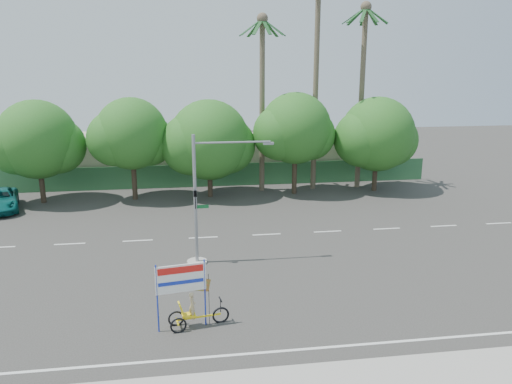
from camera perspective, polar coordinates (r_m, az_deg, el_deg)
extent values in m
plane|color=#33302D|center=(24.13, -0.38, -11.30)|extent=(120.00, 120.00, 0.00)
cube|color=#336B3D|center=(44.17, -4.22, 1.95)|extent=(38.00, 0.08, 2.00)
cube|color=beige|center=(48.80, -16.45, 3.78)|extent=(12.00, 8.00, 4.00)
cube|color=beige|center=(49.56, 4.67, 4.24)|extent=(14.00, 8.00, 3.60)
cylinder|color=#473828|center=(41.97, -23.31, 1.21)|extent=(0.40, 0.40, 3.52)
sphere|color=#215C1B|center=(41.42, -23.74, 5.52)|extent=(6.00, 6.00, 6.00)
sphere|color=#215C1B|center=(41.45, -21.76, 4.93)|extent=(4.32, 4.32, 4.32)
sphere|color=#215C1B|center=(41.61, -25.58, 4.92)|extent=(4.56, 4.56, 4.56)
cylinder|color=#473828|center=(40.67, -13.77, 1.75)|extent=(0.40, 0.40, 3.74)
sphere|color=#215C1B|center=(40.09, -14.05, 6.50)|extent=(5.60, 5.60, 5.60)
sphere|color=#215C1B|center=(40.36, -12.18, 5.80)|extent=(4.03, 4.03, 4.03)
sphere|color=#215C1B|center=(40.04, -15.86, 5.88)|extent=(4.26, 4.26, 4.26)
cylinder|color=#473828|center=(40.56, -5.29, 1.75)|extent=(0.40, 0.40, 3.30)
sphere|color=#215C1B|center=(40.02, -5.38, 5.95)|extent=(6.40, 6.40, 6.40)
sphere|color=#215C1B|center=(40.49, -3.35, 5.33)|extent=(4.61, 4.61, 4.61)
sphere|color=#215C1B|center=(39.77, -7.44, 5.40)|extent=(4.86, 4.86, 4.86)
cylinder|color=#473828|center=(41.44, 4.42, 2.44)|extent=(0.40, 0.40, 3.87)
sphere|color=#215C1B|center=(40.86, 4.52, 7.28)|extent=(5.80, 5.80, 5.80)
sphere|color=#215C1B|center=(41.53, 6.18, 6.50)|extent=(4.18, 4.18, 4.18)
sphere|color=#215C1B|center=(40.40, 2.77, 6.72)|extent=(4.41, 4.41, 4.41)
cylinder|color=#473828|center=(43.54, 13.45, 2.37)|extent=(0.40, 0.40, 3.43)
sphere|color=#215C1B|center=(43.02, 13.69, 6.44)|extent=(6.20, 6.20, 6.20)
sphere|color=#215C1B|center=(43.90, 15.21, 5.78)|extent=(4.46, 4.46, 4.46)
sphere|color=#215C1B|center=(42.33, 12.03, 5.98)|extent=(4.71, 4.71, 4.71)
cylinder|color=#70604C|center=(42.54, 6.83, 11.62)|extent=(0.44, 0.44, 17.00)
cylinder|color=#70604C|center=(43.79, 11.94, 10.18)|extent=(0.44, 0.44, 15.00)
sphere|color=#70604C|center=(43.93, 12.47, 19.97)|extent=(0.90, 0.90, 0.90)
cube|color=#1C4C21|center=(44.20, 13.63, 19.01)|extent=(1.91, 0.28, 1.36)
cube|color=#1C4C21|center=(44.68, 13.05, 18.99)|extent=(1.65, 1.44, 1.36)
cube|color=#1C4C21|center=(44.79, 12.19, 19.02)|extent=(0.61, 1.93, 1.36)
cube|color=#1C4C21|center=(44.48, 11.43, 19.09)|extent=(1.20, 1.80, 1.36)
cube|color=#1C4C21|center=(43.88, 11.12, 19.18)|extent=(1.89, 0.92, 1.36)
cube|color=#1C4C21|center=(43.27, 11.41, 19.24)|extent=(1.89, 0.92, 1.36)
cube|color=#1C4C21|center=(42.95, 12.20, 19.24)|extent=(1.20, 1.80, 1.36)
cube|color=#1C4C21|center=(43.06, 13.09, 19.18)|extent=(0.61, 1.93, 1.36)
cube|color=#1C4C21|center=(43.56, 13.65, 19.09)|extent=(1.65, 1.44, 1.36)
cylinder|color=#70604C|center=(41.70, 0.70, 9.60)|extent=(0.44, 0.44, 14.00)
sphere|color=#70604C|center=(41.71, 0.73, 19.22)|extent=(0.90, 0.90, 0.90)
cube|color=#1C4C21|center=(41.82, 2.07, 18.30)|extent=(1.91, 0.28, 1.36)
cube|color=#1C4C21|center=(42.37, 1.61, 18.25)|extent=(1.65, 1.44, 1.36)
cube|color=#1C4C21|center=(42.60, 0.75, 18.23)|extent=(0.61, 1.93, 1.36)
cube|color=#1C4C21|center=(42.39, -0.11, 18.25)|extent=(1.20, 1.80, 1.36)
cube|color=#1C4C21|center=(41.85, -0.61, 18.30)|extent=(1.89, 0.92, 1.36)
cube|color=#1C4C21|center=(41.21, -0.48, 18.36)|extent=(1.89, 0.92, 1.36)
cube|color=#1C4C21|center=(40.78, 0.23, 18.41)|extent=(1.20, 1.80, 1.36)
cube|color=#1C4C21|center=(40.77, 1.18, 18.41)|extent=(0.61, 1.93, 1.36)
cube|color=#1C4C21|center=(41.18, 1.91, 18.36)|extent=(1.65, 1.44, 1.36)
cylinder|color=gray|center=(27.59, -6.74, -7.90)|extent=(1.10, 1.10, 0.10)
cylinder|color=gray|center=(26.48, -6.96, -0.97)|extent=(0.18, 0.18, 7.00)
cylinder|color=gray|center=(25.96, -2.73, 5.70)|extent=(4.00, 0.10, 0.10)
cube|color=gray|center=(26.23, 1.43, 5.58)|extent=(0.55, 0.20, 0.12)
imported|color=black|center=(26.24, -6.95, -0.89)|extent=(0.16, 0.20, 1.00)
cube|color=#14662D|center=(26.58, -6.18, -1.67)|extent=(0.70, 0.04, 0.18)
torus|color=black|center=(21.45, -4.05, -13.86)|extent=(0.73, 0.20, 0.72)
torus|color=black|center=(21.44, -9.11, -14.10)|extent=(0.68, 0.18, 0.68)
torus|color=black|center=(20.92, -8.86, -14.86)|extent=(0.68, 0.18, 0.68)
cube|color=yellow|center=(21.26, -6.51, -14.00)|extent=(1.80, 0.35, 0.06)
cube|color=yellow|center=(21.17, -8.99, -14.42)|extent=(0.16, 0.64, 0.05)
cube|color=yellow|center=(21.13, -7.69, -13.77)|extent=(0.60, 0.53, 0.06)
cube|color=yellow|center=(20.95, -8.51, -13.14)|extent=(0.31, 0.48, 0.58)
cylinder|color=black|center=(21.25, -4.07, -12.84)|extent=(0.04, 0.04, 0.59)
cube|color=black|center=(21.12, -4.09, -12.15)|extent=(0.12, 0.48, 0.04)
imported|color=#CCB284|center=(20.96, -7.28, -12.74)|extent=(0.34, 0.46, 1.15)
cylinder|color=#172CAD|center=(20.58, -11.21, -11.89)|extent=(0.07, 0.07, 2.88)
cylinder|color=#172CAD|center=(20.82, -5.86, -11.35)|extent=(0.07, 0.07, 2.88)
cube|color=white|center=(20.37, -8.59, -9.74)|extent=(2.01, 0.37, 1.17)
cube|color=red|center=(20.18, -8.62, -8.81)|extent=(1.79, 0.30, 0.28)
cube|color=#172CAD|center=(20.40, -8.56, -10.19)|extent=(1.79, 0.30, 0.15)
cylinder|color=black|center=(20.99, -5.40, -12.09)|extent=(0.02, 0.02, 2.24)
cube|color=red|center=(20.63, -6.47, -10.48)|extent=(0.94, 0.17, 0.70)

